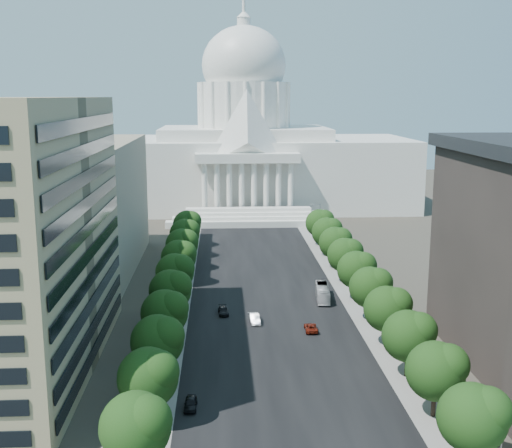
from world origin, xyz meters
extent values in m
cube|color=black|center=(0.00, 90.00, 0.00)|extent=(30.00, 260.00, 0.01)
cube|color=gray|center=(-19.00, 90.00, 0.00)|extent=(8.00, 260.00, 0.02)
cube|color=gray|center=(19.00, 90.00, 0.00)|extent=(8.00, 260.00, 0.02)
cube|color=white|center=(0.00, 185.00, 12.50)|extent=(120.00, 50.00, 25.00)
cube|color=white|center=(0.00, 185.00, 27.00)|extent=(60.00, 40.00, 4.00)
cube|color=white|center=(0.00, 158.00, 20.50)|extent=(34.00, 8.00, 3.00)
cylinder|color=white|center=(0.00, 185.00, 37.00)|extent=(32.00, 32.00, 16.00)
ellipsoid|color=white|center=(0.00, 185.00, 51.00)|extent=(30.00, 30.00, 27.60)
cylinder|color=white|center=(0.00, 185.00, 64.00)|extent=(4.80, 4.80, 7.00)
cone|color=white|center=(0.00, 185.00, 68.50)|extent=(5.20, 5.20, 2.50)
cylinder|color=white|center=(0.00, 185.00, 71.00)|extent=(1.20, 1.20, 4.00)
cube|color=gray|center=(-48.00, 100.00, 15.00)|extent=(38.00, 52.00, 30.00)
sphere|color=black|center=(-18.00, 12.00, 6.17)|extent=(7.60, 7.60, 7.60)
sphere|color=black|center=(-16.67, 11.24, 7.31)|extent=(5.32, 5.32, 5.32)
cylinder|color=#33261C|center=(-18.00, 24.00, 1.47)|extent=(0.56, 0.56, 2.94)
sphere|color=black|center=(-18.00, 24.00, 6.17)|extent=(7.60, 7.60, 7.60)
sphere|color=black|center=(-16.67, 23.24, 7.31)|extent=(5.32, 5.32, 5.32)
cylinder|color=#33261C|center=(-18.00, 36.00, 1.47)|extent=(0.56, 0.56, 2.94)
sphere|color=black|center=(-18.00, 36.00, 6.17)|extent=(7.60, 7.60, 7.60)
sphere|color=black|center=(-16.67, 35.24, 7.31)|extent=(5.32, 5.32, 5.32)
cylinder|color=#33261C|center=(-18.00, 48.00, 1.47)|extent=(0.56, 0.56, 2.94)
sphere|color=black|center=(-18.00, 48.00, 6.17)|extent=(7.60, 7.60, 7.60)
sphere|color=black|center=(-16.67, 47.24, 7.31)|extent=(5.32, 5.32, 5.32)
cylinder|color=#33261C|center=(-18.00, 60.00, 1.47)|extent=(0.56, 0.56, 2.94)
sphere|color=black|center=(-18.00, 60.00, 6.17)|extent=(7.60, 7.60, 7.60)
sphere|color=black|center=(-16.67, 59.24, 7.31)|extent=(5.32, 5.32, 5.32)
cylinder|color=#33261C|center=(-18.00, 72.00, 1.47)|extent=(0.56, 0.56, 2.94)
sphere|color=black|center=(-18.00, 72.00, 6.17)|extent=(7.60, 7.60, 7.60)
sphere|color=black|center=(-16.67, 71.24, 7.31)|extent=(5.32, 5.32, 5.32)
cylinder|color=#33261C|center=(-18.00, 84.00, 1.47)|extent=(0.56, 0.56, 2.94)
sphere|color=black|center=(-18.00, 84.00, 6.17)|extent=(7.60, 7.60, 7.60)
sphere|color=black|center=(-16.67, 83.24, 7.31)|extent=(5.32, 5.32, 5.32)
cylinder|color=#33261C|center=(-18.00, 96.00, 1.47)|extent=(0.56, 0.56, 2.94)
sphere|color=black|center=(-18.00, 96.00, 6.17)|extent=(7.60, 7.60, 7.60)
sphere|color=black|center=(-16.67, 95.24, 7.31)|extent=(5.32, 5.32, 5.32)
cylinder|color=#33261C|center=(-18.00, 108.00, 1.47)|extent=(0.56, 0.56, 2.94)
sphere|color=black|center=(-18.00, 108.00, 6.17)|extent=(7.60, 7.60, 7.60)
sphere|color=black|center=(-16.67, 107.24, 7.31)|extent=(5.32, 5.32, 5.32)
cylinder|color=#33261C|center=(-18.00, 120.00, 1.47)|extent=(0.56, 0.56, 2.94)
sphere|color=black|center=(-18.00, 120.00, 6.17)|extent=(7.60, 7.60, 7.60)
sphere|color=black|center=(-16.67, 119.24, 7.31)|extent=(5.32, 5.32, 5.32)
sphere|color=black|center=(18.00, 12.00, 6.17)|extent=(7.60, 7.60, 7.60)
sphere|color=black|center=(19.33, 11.24, 7.31)|extent=(5.32, 5.32, 5.32)
cylinder|color=#33261C|center=(18.00, 24.00, 1.47)|extent=(0.56, 0.56, 2.94)
sphere|color=black|center=(18.00, 24.00, 6.17)|extent=(7.60, 7.60, 7.60)
sphere|color=black|center=(19.33, 23.24, 7.31)|extent=(5.32, 5.32, 5.32)
cylinder|color=#33261C|center=(18.00, 36.00, 1.47)|extent=(0.56, 0.56, 2.94)
sphere|color=black|center=(18.00, 36.00, 6.17)|extent=(7.60, 7.60, 7.60)
sphere|color=black|center=(19.33, 35.24, 7.31)|extent=(5.32, 5.32, 5.32)
cylinder|color=#33261C|center=(18.00, 48.00, 1.47)|extent=(0.56, 0.56, 2.94)
sphere|color=black|center=(18.00, 48.00, 6.17)|extent=(7.60, 7.60, 7.60)
sphere|color=black|center=(19.33, 47.24, 7.31)|extent=(5.32, 5.32, 5.32)
cylinder|color=#33261C|center=(18.00, 60.00, 1.47)|extent=(0.56, 0.56, 2.94)
sphere|color=black|center=(18.00, 60.00, 6.17)|extent=(7.60, 7.60, 7.60)
sphere|color=black|center=(19.33, 59.24, 7.31)|extent=(5.32, 5.32, 5.32)
cylinder|color=#33261C|center=(18.00, 72.00, 1.47)|extent=(0.56, 0.56, 2.94)
sphere|color=black|center=(18.00, 72.00, 6.17)|extent=(7.60, 7.60, 7.60)
sphere|color=black|center=(19.33, 71.24, 7.31)|extent=(5.32, 5.32, 5.32)
cylinder|color=#33261C|center=(18.00, 84.00, 1.47)|extent=(0.56, 0.56, 2.94)
sphere|color=black|center=(18.00, 84.00, 6.17)|extent=(7.60, 7.60, 7.60)
sphere|color=black|center=(19.33, 83.24, 7.31)|extent=(5.32, 5.32, 5.32)
cylinder|color=#33261C|center=(18.00, 96.00, 1.47)|extent=(0.56, 0.56, 2.94)
sphere|color=black|center=(18.00, 96.00, 6.17)|extent=(7.60, 7.60, 7.60)
sphere|color=black|center=(19.33, 95.24, 7.31)|extent=(5.32, 5.32, 5.32)
cylinder|color=#33261C|center=(18.00, 108.00, 1.47)|extent=(0.56, 0.56, 2.94)
sphere|color=black|center=(18.00, 108.00, 6.17)|extent=(7.60, 7.60, 7.60)
sphere|color=black|center=(19.33, 107.24, 7.31)|extent=(5.32, 5.32, 5.32)
cylinder|color=#33261C|center=(18.00, 120.00, 1.47)|extent=(0.56, 0.56, 2.94)
sphere|color=black|center=(18.00, 120.00, 6.17)|extent=(7.60, 7.60, 7.60)
sphere|color=black|center=(19.33, 119.24, 7.31)|extent=(5.32, 5.32, 5.32)
cylinder|color=gray|center=(20.50, 10.00, 4.50)|extent=(0.18, 0.18, 9.00)
cylinder|color=gray|center=(19.30, 10.00, 8.80)|extent=(2.40, 0.14, 0.14)
sphere|color=gray|center=(18.20, 10.00, 8.70)|extent=(0.44, 0.44, 0.44)
cylinder|color=gray|center=(20.50, 35.00, 4.50)|extent=(0.18, 0.18, 9.00)
cylinder|color=gray|center=(19.30, 35.00, 8.80)|extent=(2.40, 0.14, 0.14)
sphere|color=gray|center=(18.20, 35.00, 8.70)|extent=(0.44, 0.44, 0.44)
cylinder|color=gray|center=(20.50, 60.00, 4.50)|extent=(0.18, 0.18, 9.00)
cylinder|color=gray|center=(19.30, 60.00, 8.80)|extent=(2.40, 0.14, 0.14)
sphere|color=gray|center=(18.20, 60.00, 8.70)|extent=(0.44, 0.44, 0.44)
cylinder|color=gray|center=(20.50, 85.00, 4.50)|extent=(0.18, 0.18, 9.00)
cylinder|color=gray|center=(19.30, 85.00, 8.80)|extent=(2.40, 0.14, 0.14)
sphere|color=gray|center=(18.20, 85.00, 8.70)|extent=(0.44, 0.44, 0.44)
cylinder|color=gray|center=(20.50, 110.00, 4.50)|extent=(0.18, 0.18, 9.00)
cylinder|color=gray|center=(19.30, 110.00, 8.80)|extent=(2.40, 0.14, 0.14)
sphere|color=gray|center=(18.20, 110.00, 8.70)|extent=(0.44, 0.44, 0.44)
cylinder|color=gray|center=(20.50, 135.00, 4.50)|extent=(0.18, 0.18, 9.00)
cylinder|color=gray|center=(19.30, 135.00, 8.80)|extent=(2.40, 0.14, 0.14)
sphere|color=gray|center=(18.20, 135.00, 8.70)|extent=(0.44, 0.44, 0.44)
imported|color=black|center=(-13.03, 27.73, 0.70)|extent=(1.76, 4.14, 1.39)
imported|color=#ABADB3|center=(-3.00, 59.70, 0.78)|extent=(2.17, 4.91, 1.57)
imported|color=maroon|center=(6.62, 54.80, 0.63)|extent=(2.17, 4.59, 1.27)
imported|color=black|center=(-8.55, 64.44, 0.64)|extent=(2.15, 4.57, 1.29)
imported|color=silver|center=(11.43, 72.30, 1.43)|extent=(3.38, 10.44, 2.86)
camera|label=1|loc=(-8.80, -50.17, 40.18)|focal=45.00mm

